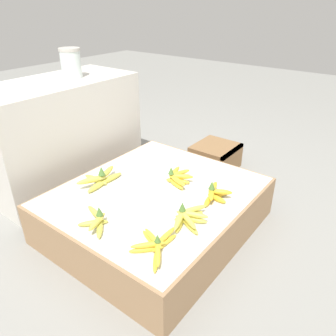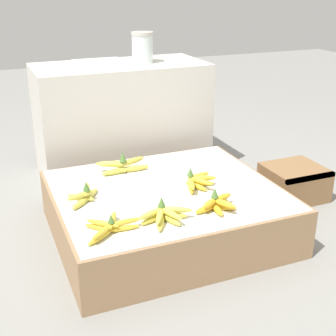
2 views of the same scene
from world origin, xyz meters
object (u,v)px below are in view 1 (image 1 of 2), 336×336
Objects in this scene: banana_bunch_middle_left at (97,220)px; foam_tray_white at (29,81)px; banana_bunch_front_midright at (214,193)px; wooden_crate at (215,157)px; banana_bunch_front_left at (155,245)px; glass_jar at (71,63)px; banana_bunch_front_midleft at (187,217)px; banana_bunch_back_midleft at (101,178)px; banana_bunch_middle_midright at (177,177)px.

banana_bunch_middle_left is 1.07m from foam_tray_white.
banana_bunch_middle_left is at bearing 148.97° from banana_bunch_front_midright.
foam_tray_white is at bearing 137.42° from wooden_crate.
glass_jar is (0.55, 1.14, 0.53)m from banana_bunch_front_left.
banana_bunch_front_left reaches higher than wooden_crate.
banana_bunch_back_midleft is at bearing 89.49° from banana_bunch_front_midleft.
banana_bunch_middle_midright is 0.63× the size of foam_tray_white.
banana_bunch_front_midleft reaches higher than banana_bunch_middle_midright.
banana_bunch_front_midright reaches higher than banana_bunch_middle_left.
glass_jar is at bearing 54.55° from banana_bunch_middle_left.
banana_bunch_front_midright reaches higher than wooden_crate.
banana_bunch_front_midright reaches higher than banana_bunch_middle_midright.
banana_bunch_middle_left is 0.69× the size of foam_tray_white.
foam_tray_white is (0.06, 0.65, 0.44)m from banana_bunch_back_midleft.
banana_bunch_middle_midright is at bearing -6.19° from banana_bunch_middle_left.
banana_bunch_back_midleft is 0.78m from foam_tray_white.
foam_tray_white is at bearing 102.44° from banana_bunch_middle_midright.
foam_tray_white is at bearing 70.33° from banana_bunch_middle_left.
banana_bunch_middle_midright is (0.02, 0.25, -0.00)m from banana_bunch_front_midright.
banana_bunch_middle_midright is at bearing -168.75° from wooden_crate.
banana_bunch_front_midright is 0.70× the size of foam_tray_white.
foam_tray_white is (0.29, 1.23, 0.44)m from banana_bunch_front_left.
banana_bunch_front_left is 1.36× the size of banana_bunch_middle_midright.
glass_jar is at bearing -20.39° from foam_tray_white.
banana_bunch_back_midleft is at bearing -119.79° from glass_jar.
foam_tray_white reaches higher than banana_bunch_front_midleft.
wooden_crate is at bearing -48.59° from glass_jar.
banana_bunch_front_midleft is 1.31m from foam_tray_white.
wooden_crate is 1.08× the size of foam_tray_white.
banana_bunch_back_midleft is (-0.27, 0.33, 0.00)m from banana_bunch_middle_midright.
banana_bunch_back_midleft is (-0.25, 0.58, 0.00)m from banana_bunch_front_midright.
foam_tray_white reaches higher than banana_bunch_front_midright.
banana_bunch_middle_midright is 1.02m from glass_jar.
banana_bunch_middle_left is at bearing 95.73° from banana_bunch_front_left.
banana_bunch_back_midleft is 0.94× the size of foam_tray_white.
banana_bunch_middle_midright reaches higher than banana_bunch_front_left.
banana_bunch_middle_left is 1.09× the size of banana_bunch_middle_midright.
foam_tray_white is (0.33, 0.91, 0.44)m from banana_bunch_middle_left.
glass_jar is (0.58, 0.82, 0.52)m from banana_bunch_middle_left.
banana_bunch_middle_left is (-1.24, -0.08, 0.18)m from wooden_crate.
banana_bunch_middle_midright is 0.43m from banana_bunch_back_midleft.
wooden_crate is 1.25m from banana_bunch_middle_left.
banana_bunch_front_midright is 0.63m from banana_bunch_back_midleft.
banana_bunch_front_midleft reaches higher than banana_bunch_middle_left.
banana_bunch_middle_midright is (0.54, -0.06, 0.00)m from banana_bunch_middle_left.
banana_bunch_front_left is at bearing 179.51° from banana_bunch_front_midleft.
banana_bunch_front_left is 1.22× the size of banana_bunch_front_midright.
banana_bunch_middle_left reaches higher than wooden_crate.
banana_bunch_back_midleft is at bearing -95.27° from foam_tray_white.
banana_bunch_front_left is 1.37m from glass_jar.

